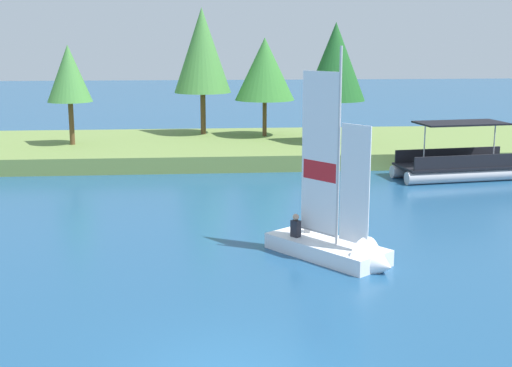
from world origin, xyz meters
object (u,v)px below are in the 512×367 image
(sailboat, at_px, (344,247))
(shoreline_tree_midright, at_px, (265,69))
(pontoon_boat, at_px, (458,165))
(shoreline_tree_midleft, at_px, (69,74))
(shoreline_tree_right, at_px, (335,62))
(shoreline_tree_centre, at_px, (202,51))

(sailboat, bearing_deg, shoreline_tree_midright, 143.41)
(sailboat, distance_m, pontoon_boat, 14.31)
(shoreline_tree_midleft, height_order, shoreline_tree_midright, shoreline_tree_midright)
(shoreline_tree_midright, xyz_separation_m, shoreline_tree_right, (3.56, -3.12, 0.50))
(shoreline_tree_midright, relative_size, pontoon_boat, 0.92)
(shoreline_tree_centre, bearing_deg, pontoon_boat, -41.75)
(shoreline_tree_midleft, distance_m, pontoon_boat, 20.79)
(shoreline_tree_right, xyz_separation_m, sailboat, (-3.27, -18.19, -4.83))
(shoreline_tree_centre, bearing_deg, shoreline_tree_midleft, -153.00)
(shoreline_tree_midleft, height_order, shoreline_tree_centre, shoreline_tree_centre)
(shoreline_tree_midleft, height_order, pontoon_boat, shoreline_tree_midleft)
(shoreline_tree_midright, distance_m, pontoon_boat, 13.26)
(shoreline_tree_centre, distance_m, sailboat, 23.47)
(shoreline_tree_midleft, bearing_deg, sailboat, -59.41)
(shoreline_tree_midright, distance_m, shoreline_tree_right, 4.76)
(shoreline_tree_right, distance_m, pontoon_boat, 9.18)
(shoreline_tree_midright, height_order, shoreline_tree_right, shoreline_tree_right)
(shoreline_tree_midright, height_order, pontoon_boat, shoreline_tree_midright)
(shoreline_tree_midleft, distance_m, shoreline_tree_right, 14.43)
(sailboat, bearing_deg, shoreline_tree_midleft, 173.21)
(shoreline_tree_right, distance_m, sailboat, 19.10)
(shoreline_tree_right, relative_size, sailboat, 0.97)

